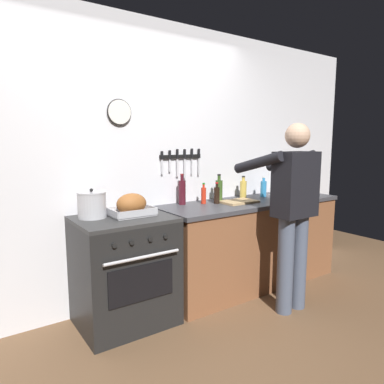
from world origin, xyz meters
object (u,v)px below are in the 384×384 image
Objects in this scene: stock_pot at (92,205)px; cutting_board at (239,202)px; roasting_pan at (132,205)px; bottle_olive_oil at (219,190)px; bottle_cooking_oil at (243,189)px; stove at (125,270)px; bottle_dish_soap at (263,188)px; person_cook at (293,205)px; bottle_hot_sauce at (204,195)px; bottle_soy_sauce at (217,195)px; bottle_wine_red at (182,192)px.

stock_pot reaches higher than cutting_board.
roasting_pan is 1.01m from bottle_olive_oil.
bottle_olive_oil is 1.18× the size of bottle_cooking_oil.
bottle_dish_soap is at bearing 3.82° from stove.
bottle_hot_sauce is (-0.41, 0.75, 0.03)m from person_cook.
bottle_soy_sauce is at bearing -140.95° from bottle_olive_oil.
bottle_cooking_oil reaches higher than bottle_soy_sauce.
bottle_wine_red is (0.62, 0.19, 0.04)m from roasting_pan.
cutting_board is 1.61× the size of bottle_dish_soap.
bottle_soy_sauce is at bearing -2.75° from stock_pot.
roasting_pan is at bearing -162.58° from bottle_wine_red.
bottle_hot_sauce is (-0.32, 0.15, 0.07)m from cutting_board.
cutting_board is (1.14, -0.04, -0.07)m from roasting_pan.
bottle_olive_oil is 0.11m from bottle_soy_sauce.
roasting_pan is 1.72× the size of bottle_hot_sauce.
bottle_hot_sauce is 0.56m from bottle_cooking_oil.
stove is at bearing -30.22° from stock_pot.
roasting_pan is at bearing -177.28° from bottle_soy_sauce.
bottle_cooking_oil is 0.76m from bottle_wine_red.
stock_pot is (-0.30, 0.10, 0.02)m from roasting_pan.
bottle_soy_sauce is at bearing -26.15° from bottle_wine_red.
bottle_cooking_oil is at bearing 6.24° from roasting_pan.
stove is 1.06m from bottle_hot_sauce.
bottle_dish_soap reaches higher than bottle_soy_sauce.
bottle_soy_sauce is (-0.30, 0.68, 0.04)m from person_cook.
bottle_olive_oil is (-0.22, 0.75, 0.07)m from person_cook.
bottle_soy_sauce reaches higher than cutting_board.
bottle_olive_oil reaches higher than bottle_soy_sauce.
bottle_hot_sauce is (-0.81, 0.02, -0.01)m from bottle_dish_soap.
bottle_dish_soap is at bearing 15.48° from cutting_board.
bottle_soy_sauce is at bearing -175.84° from bottle_dish_soap.
bottle_hot_sauce is 0.69× the size of bottle_wine_red.
person_cook is at bearing -25.10° from stove.
bottle_hot_sauce is at bearing 21.55° from person_cook.
stock_pot reaches higher than roasting_pan.
person_cook is 0.78m from bottle_olive_oil.
bottle_olive_oil is 1.26× the size of bottle_dish_soap.
bottle_wine_red is (-0.52, 0.23, 0.11)m from cutting_board.
roasting_pan is 1.58× the size of bottle_dish_soap.
bottle_olive_oil is at bearing 6.19° from roasting_pan.
stock_pot reaches higher than bottle_hot_sauce.
cutting_board is at bearing -141.10° from bottle_cooking_oil.
roasting_pan is 1.48× the size of bottle_cooking_oil.
bottle_olive_oil reaches higher than bottle_hot_sauce.
bottle_cooking_oil is (-0.25, 0.06, 0.01)m from bottle_dish_soap.
bottle_dish_soap is at bearing -0.24° from stock_pot.
cutting_board is at bearing -5.68° from stock_pot.
stove is at bearing -173.37° from bottle_cooking_oil.
stove is 2.50× the size of cutting_board.
bottle_wine_red reaches higher than stove.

